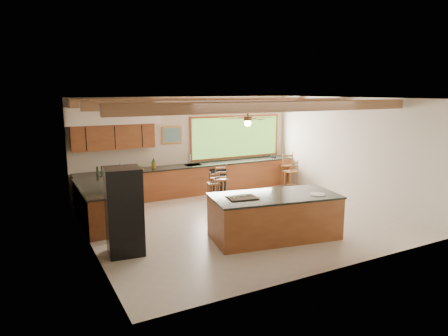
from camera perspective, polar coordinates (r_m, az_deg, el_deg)
ground at (r=10.07m, az=2.29°, el=-7.39°), size 7.20×7.20×0.00m
room_shell at (r=10.10m, az=-0.31°, el=5.52°), size 7.27×6.54×3.02m
counter_run at (r=11.81m, az=-7.31°, el=-2.37°), size 7.12×3.10×1.25m
island at (r=8.84m, az=7.19°, el=-6.83°), size 2.93×1.75×0.98m
refrigerator at (r=8.05m, az=-14.07°, el=-6.00°), size 0.74×0.72×1.73m
bar_stool_a at (r=11.35m, az=-1.39°, el=-2.33°), size 0.41×0.41×0.95m
bar_stool_b at (r=11.30m, az=-0.55°, el=-1.72°), size 0.49×0.49×1.17m
bar_stool_c at (r=13.55m, az=8.95°, el=0.29°), size 0.53×0.53×1.17m
bar_stool_d at (r=13.08m, az=9.70°, el=-0.56°), size 0.37×0.37×1.00m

